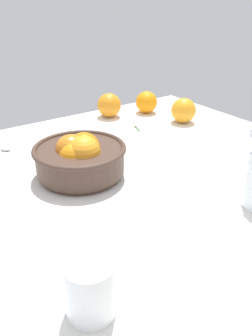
# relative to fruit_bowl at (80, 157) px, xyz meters

# --- Properties ---
(ground_plane) EXTENTS (1.18, 1.07, 0.03)m
(ground_plane) POSITION_rel_fruit_bowl_xyz_m (0.07, -0.11, -0.07)
(ground_plane) COLOR white
(fruit_bowl) EXTENTS (0.22, 0.22, 0.11)m
(fruit_bowl) POSITION_rel_fruit_bowl_xyz_m (0.00, 0.00, 0.00)
(fruit_bowl) COLOR #473328
(fruit_bowl) RESTS_ON ground_plane
(juice_glass) EXTENTS (0.07, 0.07, 0.09)m
(juice_glass) POSITION_rel_fruit_bowl_xyz_m (-0.18, -0.36, -0.01)
(juice_glass) COLOR white
(juice_glass) RESTS_ON ground_plane
(loose_orange_0) EXTENTS (0.08, 0.08, 0.08)m
(loose_orange_0) POSITION_rel_fruit_bowl_xyz_m (0.43, 0.30, -0.01)
(loose_orange_0) COLOR orange
(loose_orange_0) RESTS_ON ground_plane
(loose_orange_1) EXTENTS (0.08, 0.08, 0.08)m
(loose_orange_1) POSITION_rel_fruit_bowl_xyz_m (0.29, 0.33, -0.01)
(loose_orange_1) COLOR orange
(loose_orange_1) RESTS_ON ground_plane
(loose_orange_3) EXTENTS (0.08, 0.08, 0.08)m
(loose_orange_3) POSITION_rel_fruit_bowl_xyz_m (0.47, 0.14, -0.01)
(loose_orange_3) COLOR orange
(loose_orange_3) RESTS_ON ground_plane
(herb_sprig_0) EXTENTS (0.02, 0.05, 0.01)m
(herb_sprig_0) POSITION_rel_fruit_bowl_xyz_m (0.30, 0.18, -0.05)
(herb_sprig_0) COLOR #467336
(herb_sprig_0) RESTS_ON ground_plane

